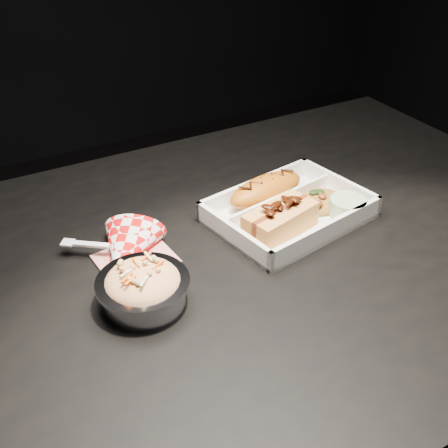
{
  "coord_description": "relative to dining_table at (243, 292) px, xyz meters",
  "views": [
    {
      "loc": [
        -0.37,
        -0.6,
        1.26
      ],
      "look_at": [
        -0.04,
        -0.01,
        0.81
      ],
      "focal_mm": 45.0,
      "sensor_mm": 36.0,
      "label": 1
    }
  ],
  "objects": [
    {
      "name": "dining_table",
      "position": [
        0.0,
        0.0,
        0.0
      ],
      "size": [
        1.2,
        0.8,
        0.75
      ],
      "color": "black",
      "rests_on": "ground"
    },
    {
      "name": "napkin_fork",
      "position": [
        -0.17,
        0.06,
        0.11
      ],
      "size": [
        0.16,
        0.15,
        0.1
      ],
      "rotation": [
        0.0,
        0.0,
        -0.64
      ],
      "color": "red",
      "rests_on": "dining_table"
    },
    {
      "name": "cupcake_liner",
      "position": [
        0.19,
        -0.01,
        0.11
      ],
      "size": [
        0.06,
        0.06,
        0.03
      ],
      "primitive_type": "cylinder",
      "color": "#A6C192",
      "rests_on": "food_tray"
    },
    {
      "name": "food_tray",
      "position": [
        0.11,
        0.04,
        0.1
      ],
      "size": [
        0.28,
        0.22,
        0.04
      ],
      "rotation": [
        0.0,
        0.0,
        0.17
      ],
      "color": "white",
      "rests_on": "dining_table"
    },
    {
      "name": "fried_rice_mound",
      "position": [
        0.17,
        0.03,
        0.11
      ],
      "size": [
        0.1,
        0.09,
        0.03
      ],
      "primitive_type": "ellipsoid",
      "rotation": [
        0.0,
        0.0,
        0.17
      ],
      "color": "#A46E2F",
      "rests_on": "food_tray"
    },
    {
      "name": "hotdog",
      "position": [
        0.07,
        0.0,
        0.12
      ],
      "size": [
        0.13,
        0.09,
        0.06
      ],
      "rotation": [
        0.0,
        0.0,
        0.25
      ],
      "color": "#E89E4F",
      "rests_on": "food_tray"
    },
    {
      "name": "foil_coleslaw_cup",
      "position": [
        -0.18,
        -0.04,
        0.12
      ],
      "size": [
        0.13,
        0.13,
        0.07
      ],
      "color": "silver",
      "rests_on": "dining_table"
    },
    {
      "name": "fried_pastry",
      "position": [
        0.1,
        0.09,
        0.12
      ],
      "size": [
        0.16,
        0.09,
        0.05
      ],
      "primitive_type": "ellipsoid",
      "rotation": [
        0.0,
        0.0,
        0.17
      ],
      "color": "#BD6012",
      "rests_on": "food_tray"
    }
  ]
}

